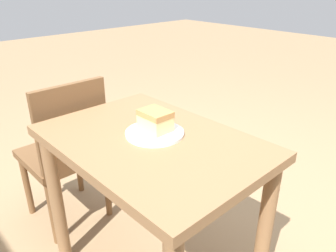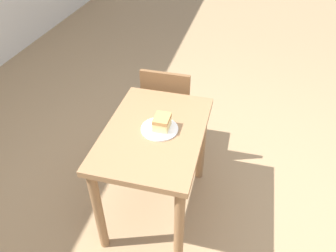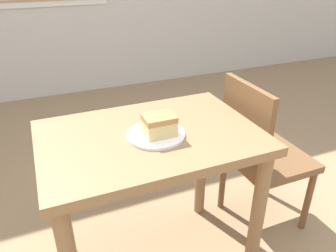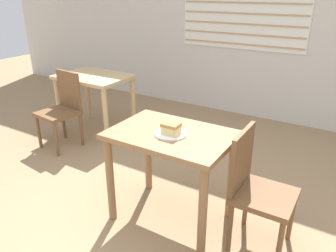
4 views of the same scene
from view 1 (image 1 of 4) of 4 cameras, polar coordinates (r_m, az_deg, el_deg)
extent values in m
plane|color=#997A56|center=(1.96, 7.94, -17.57)|extent=(14.00, 14.00, 0.00)
cube|color=olive|center=(1.27, -2.98, -2.90)|extent=(0.88, 0.61, 0.04)
cylinder|color=olive|center=(1.45, 16.31, -18.06)|extent=(0.06, 0.06, 0.71)
cylinder|color=olive|center=(1.86, -4.55, -6.52)|extent=(0.06, 0.06, 0.71)
cylinder|color=olive|center=(1.65, -18.80, -12.49)|extent=(0.06, 0.06, 0.71)
cube|color=brown|center=(1.92, -17.99, -4.69)|extent=(0.40, 0.40, 0.04)
cylinder|color=brown|center=(2.22, -15.35, -6.56)|extent=(0.04, 0.04, 0.39)
cylinder|color=brown|center=(2.12, -23.35, -9.49)|extent=(0.04, 0.04, 0.39)
cylinder|color=brown|center=(1.97, -10.55, -10.41)|extent=(0.04, 0.04, 0.39)
cylinder|color=brown|center=(1.85, -19.46, -14.09)|extent=(0.04, 0.04, 0.39)
cube|color=brown|center=(1.67, -16.24, -0.02)|extent=(0.03, 0.38, 0.43)
cylinder|color=white|center=(1.29, -2.34, -1.22)|extent=(0.23, 0.23, 0.01)
cube|color=#E0C67F|center=(1.29, -2.22, 0.52)|extent=(0.12, 0.09, 0.06)
cube|color=#B27F47|center=(1.27, -2.25, 2.20)|extent=(0.12, 0.09, 0.02)
camera|label=2|loc=(1.52, 88.83, 31.67)|focal=35.00mm
camera|label=3|loc=(1.88, 34.93, 22.65)|focal=35.00mm
camera|label=4|loc=(3.27, 11.04, 31.28)|focal=35.00mm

